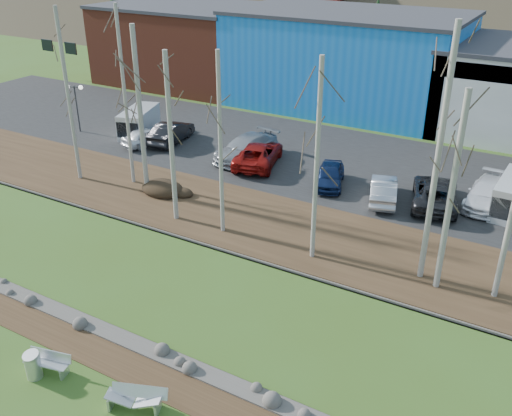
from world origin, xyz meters
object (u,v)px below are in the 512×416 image
Objects in this scene: car_4 at (330,175)px; car_6 at (435,193)px; car_3 at (246,148)px; car_5 at (383,190)px; bench_intact at (48,362)px; bench_damaged at (136,398)px; street_lamp at (75,95)px; car_7 at (487,194)px; car_0 at (147,136)px; car_1 at (171,132)px; van_grey at (138,122)px; litter_bin at (33,366)px; car_2 at (258,154)px.

car_6 is (6.42, 0.52, 0.06)m from car_4.
car_5 is (10.63, -1.81, -0.10)m from car_3.
bench_intact is 0.87× the size of bench_damaged.
street_lamp is 0.69× the size of car_6.
car_7 is (30.65, 2.24, -2.23)m from street_lamp.
bench_damaged is at bearing 67.03° from car_5.
car_0 is 1.84m from car_1.
van_grey is at bearing -16.78° from car_6.
car_7 is at bearing -158.92° from car_0.
street_lamp reaches higher than bench_damaged.
car_7 is (11.69, 23.14, 0.37)m from litter_bin.
bench_intact is 21.70m from car_2.
car_2 is at bearing -12.89° from car_3.
litter_bin is 22.14m from car_2.
car_1 is 0.87× the size of car_6.
car_0 is at bearing -12.80° from car_6.
bench_intact is 4.03m from bench_damaged.
car_4 is at bearing -18.02° from street_lamp.
car_0 is 18.47m from car_5.
car_3 is at bearing -17.56° from car_6.
van_grey reaches higher than car_6.
car_7 reaches higher than car_0.
car_5 is (3.64, -0.49, 0.02)m from car_4.
bench_damaged is at bearing 9.46° from litter_bin.
car_4 is (14.83, -0.03, 0.02)m from car_0.
car_1 is 0.86× the size of car_3.
bench_damaged is 21.48m from car_6.
car_1 is (-11.24, 22.04, 0.49)m from bench_intact.
car_2 is 9.41m from car_5.
car_7 is at bearing -14.42° from street_lamp.
litter_bin is 0.24× the size of car_4.
car_0 is 0.79× the size of car_7.
car_0 is 7.94m from car_3.
litter_bin is 26.91m from van_grey.
bench_intact is 0.33× the size of car_6.
bench_damaged is 0.42× the size of car_7.
bench_intact is 21.04m from car_5.
car_1 reaches higher than car_2.
car_7 is at bearing 63.20° from litter_bin.
car_5 is at bearing 164.21° from car_1.
car_7 is at bearing 11.47° from car_3.
litter_bin is at bearing 82.50° from car_2.
car_4 is 9.31m from car_7.
street_lamp is 28.07m from car_6.
car_3 is 1.29× the size of car_5.
bench_intact is 26.64m from van_grey.
car_0 is at bearing 161.67° from car_4.
bench_damaged is 22.45m from car_2.
litter_bin is at bearing 53.24° from car_6.
litter_bin is at bearing 168.41° from bench_damaged.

